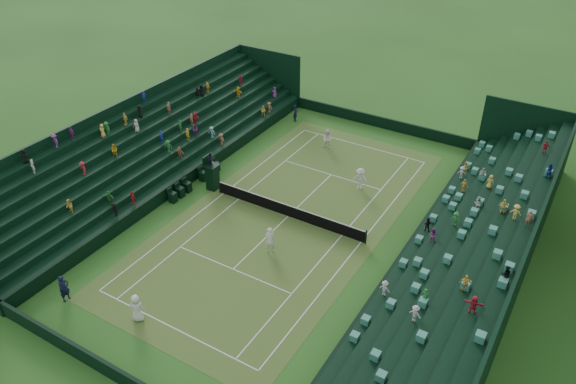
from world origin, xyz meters
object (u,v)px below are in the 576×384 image
object	(u,v)px
umpire_chair	(212,174)
player_near_east	(270,240)
player_near_west	(137,308)
tennis_net	(288,210)
player_far_west	(328,139)
player_far_east	(360,179)

from	to	relation	value
umpire_chair	player_near_east	xyz separation A→B (m)	(7.54, -3.97, -0.36)
player_near_east	player_near_west	bearing A→B (deg)	37.00
tennis_net	player_far_west	size ratio (longest dim) A/B	7.01
tennis_net	player_far_west	bearing A→B (deg)	102.66
umpire_chair	player_far_west	world-z (taller)	umpire_chair
tennis_net	player_near_east	xyz separation A→B (m)	(0.98, -3.79, 0.39)
player_near_east	player_far_east	world-z (taller)	player_near_east
player_far_west	player_near_east	bearing A→B (deg)	-83.92
tennis_net	player_far_east	distance (m)	6.36
tennis_net	player_near_west	size ratio (longest dim) A/B	6.82
umpire_chair	player_near_east	bearing A→B (deg)	-27.81
player_far_west	player_far_east	world-z (taller)	player_far_east
umpire_chair	player_near_east	world-z (taller)	umpire_chair
player_far_east	player_far_west	bearing A→B (deg)	131.93
tennis_net	player_far_west	xyz separation A→B (m)	(-2.25, 10.03, 0.31)
player_near_west	player_near_east	xyz separation A→B (m)	(2.93, 8.58, 0.06)
umpire_chair	player_near_west	size ratio (longest dim) A/B	1.74
player_far_west	player_far_east	distance (m)	6.52
tennis_net	player_near_west	world-z (taller)	player_near_west
player_far_east	player_near_west	bearing A→B (deg)	-111.45
player_near_east	player_far_west	distance (m)	14.19
umpire_chair	player_far_west	xyz separation A→B (m)	(4.31, 9.85, -0.44)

